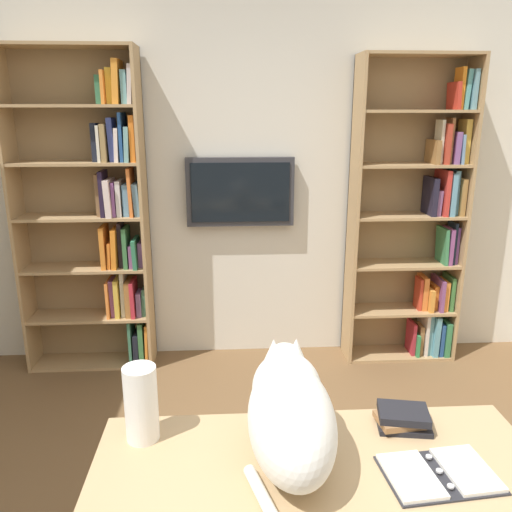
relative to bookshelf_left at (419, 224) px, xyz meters
name	(u,v)px	position (x,y,z in m)	size (l,w,h in m)	color
wall_back	(246,179)	(1.26, -0.17, 0.32)	(4.52, 0.06, 2.70)	silver
bookshelf_left	(419,224)	(0.00, 0.00, 0.00)	(0.82, 0.28, 2.20)	tan
bookshelf_right	(99,217)	(2.30, 0.00, 0.08)	(0.89, 0.28, 2.24)	tan
wall_mounted_tv	(240,192)	(1.30, -0.09, 0.23)	(0.77, 0.07, 0.49)	#333338
desk	(322,512)	(1.13, 2.31, -0.38)	(1.42, 0.68, 0.77)	tan
cat	(290,410)	(1.22, 2.19, -0.10)	(0.28, 0.67, 0.34)	white
open_binder	(439,473)	(0.78, 2.31, -0.26)	(0.35, 0.25, 0.02)	#26262B
paper_towel_roll	(141,403)	(1.70, 2.07, -0.13)	(0.11, 0.11, 0.26)	white
desk_book_stack	(402,419)	(0.81, 2.06, -0.23)	(0.20, 0.16, 0.07)	black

